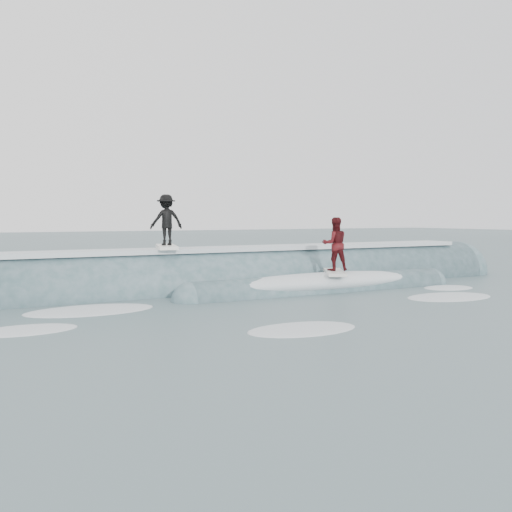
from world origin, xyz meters
name	(u,v)px	position (x,y,z in m)	size (l,w,h in m)	color
ground	(316,305)	(0.00, 0.00, 0.00)	(160.00, 160.00, 0.00)	#3C5457
breaking_wave	(251,287)	(0.20, 4.13, 0.04)	(22.41, 4.07, 2.58)	#355559
surfer_black	(166,223)	(-2.60, 4.38, 2.15)	(1.04, 2.07, 1.67)	white
surfer_red	(335,247)	(2.18, 2.18, 1.38)	(1.47, 2.01, 1.78)	silver
whitewater	(303,306)	(-0.39, 0.03, 0.00)	(14.84, 6.23, 0.10)	silver
far_swells	(89,262)	(-2.17, 17.65, 0.00)	(39.13, 8.65, 0.80)	#355559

